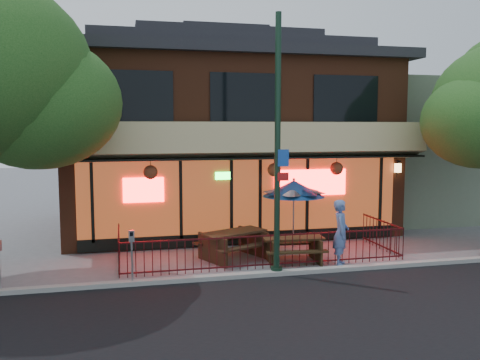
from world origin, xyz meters
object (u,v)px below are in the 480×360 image
at_px(street_light, 278,160).
at_px(parking_meter_near, 132,248).
at_px(picnic_table_right, 293,245).
at_px(patio_umbrella, 294,188).
at_px(picnic_table_left, 233,241).
at_px(pedestrian, 341,232).

relative_size(street_light, parking_meter_near, 4.93).
xyz_separation_m(picnic_table_right, parking_meter_near, (-4.71, -1.18, 0.46)).
height_order(picnic_table_right, patio_umbrella, patio_umbrella).
relative_size(picnic_table_left, patio_umbrella, 1.05).
distance_m(street_light, pedestrian, 3.08).
height_order(picnic_table_left, picnic_table_right, picnic_table_left).
bearing_deg(picnic_table_left, street_light, -66.61).
distance_m(picnic_table_left, patio_umbrella, 2.83).
xyz_separation_m(patio_umbrella, parking_meter_near, (-5.32, -2.88, -1.04)).
bearing_deg(picnic_table_right, parking_meter_near, -165.94).
bearing_deg(parking_meter_near, picnic_table_left, 32.22).
bearing_deg(street_light, pedestrian, 13.44).
relative_size(picnic_table_right, pedestrian, 0.99).
bearing_deg(parking_meter_near, patio_umbrella, 28.45).
distance_m(street_light, picnic_table_left, 3.28).
height_order(street_light, picnic_table_left, street_light).
xyz_separation_m(street_light, pedestrian, (2.10, 0.50, -2.19)).
bearing_deg(picnic_table_left, patio_umbrella, 22.84).
distance_m(street_light, patio_umbrella, 3.36).
xyz_separation_m(patio_umbrella, pedestrian, (0.66, -2.30, -1.04)).
xyz_separation_m(picnic_table_left, patio_umbrella, (2.25, 0.95, 1.44)).
xyz_separation_m(picnic_table_left, parking_meter_near, (-3.07, -1.93, 0.40)).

